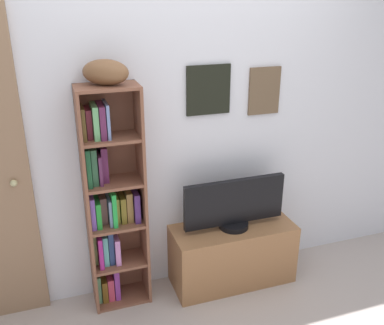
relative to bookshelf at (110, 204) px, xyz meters
The scene contains 5 objects.
back_wall 0.73m from the bookshelf, 13.38° to the left, with size 4.80×0.08×2.46m.
bookshelf is the anchor object (origin of this frame).
football 0.89m from the bookshelf, 39.42° to the right, with size 0.29×0.16×0.16m, color brown.
tv_stand 1.04m from the bookshelf, ahead, with size 0.93×0.38×0.47m.
television 0.90m from the bookshelf, ahead, with size 0.77×0.22×0.38m.
Camera 1 is at (-0.86, -1.65, 2.12)m, focal length 40.28 mm.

